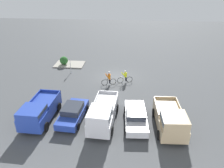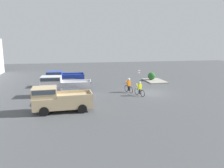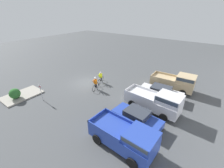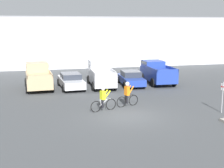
{
  "view_description": "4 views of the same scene",
  "coord_description": "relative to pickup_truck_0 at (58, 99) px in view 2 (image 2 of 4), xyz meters",
  "views": [
    {
      "loc": [
        -1.79,
        25.43,
        11.68
      ],
      "look_at": [
        0.11,
        4.49,
        1.2
      ],
      "focal_mm": 35.0,
      "sensor_mm": 36.0,
      "label": 1
    },
    {
      "loc": [
        -24.21,
        9.31,
        6.0
      ],
      "look_at": [
        0.11,
        4.49,
        1.2
      ],
      "focal_mm": 35.0,
      "sensor_mm": 36.0,
      "label": 2
    },
    {
      "loc": [
        12.85,
        13.99,
        9.23
      ],
      "look_at": [
        0.11,
        4.49,
        1.2
      ],
      "focal_mm": 24.0,
      "sensor_mm": 36.0,
      "label": 3
    },
    {
      "loc": [
        -5.44,
        -17.88,
        5.56
      ],
      "look_at": [
        0.11,
        4.49,
        1.2
      ],
      "focal_mm": 50.0,
      "sensor_mm": 36.0,
      "label": 4
    }
  ],
  "objects": [
    {
      "name": "ground_plane",
      "position": [
        5.24,
        -10.36,
        -1.12
      ],
      "size": [
        80.0,
        80.0,
        0.0
      ],
      "primitive_type": "plane",
      "color": "#424447"
    },
    {
      "name": "cyclist_0",
      "position": [
        5.91,
        -8.04,
        -0.23
      ],
      "size": [
        1.71,
        0.63,
        1.76
      ],
      "color": "black",
      "rests_on": "ground_plane"
    },
    {
      "name": "cyclist_1",
      "position": [
        4.03,
        -8.8,
        -0.32
      ],
      "size": [
        1.84,
        0.66,
        1.64
      ],
      "color": "black",
      "rests_on": "ground_plane"
    },
    {
      "name": "sedan_0",
      "position": [
        2.82,
        -0.78,
        -0.43
      ],
      "size": [
        2.17,
        4.88,
        1.36
      ],
      "color": "silver",
      "rests_on": "ground_plane"
    },
    {
      "name": "pickup_truck_2",
      "position": [
        11.23,
        -0.27,
        -0.03
      ],
      "size": [
        2.43,
        5.06,
        2.07
      ],
      "color": "#233D9E",
      "rests_on": "ground_plane"
    },
    {
      "name": "shrub",
      "position": [
        13.02,
        -13.73,
        -0.39
      ],
      "size": [
        1.16,
        1.16,
        1.16
      ],
      "color": "#286028",
      "rests_on": "curb_island"
    },
    {
      "name": "pickup_truck_1",
      "position": [
        5.64,
        -0.26,
        0.04
      ],
      "size": [
        2.38,
        5.58,
        2.26
      ],
      "color": "silver",
      "rests_on": "ground_plane"
    },
    {
      "name": "pickup_truck_0",
      "position": [
        0.0,
        0.0,
        0.0
      ],
      "size": [
        2.49,
        5.14,
        2.19
      ],
      "color": "tan",
      "rests_on": "ground_plane"
    },
    {
      "name": "curb_island",
      "position": [
        12.29,
        -13.97,
        -1.05
      ],
      "size": [
        4.15,
        2.75,
        0.15
      ],
      "primitive_type": "cube",
      "color": "gray",
      "rests_on": "ground_plane"
    },
    {
      "name": "fire_lane_sign",
      "position": [
        11.33,
        -11.11,
        0.11
      ],
      "size": [
        0.11,
        0.29,
        2.03
      ],
      "color": "#9E9EA3",
      "rests_on": "ground_plane"
    },
    {
      "name": "sedan_1",
      "position": [
        8.42,
        -0.86,
        -0.43
      ],
      "size": [
        2.23,
        4.56,
        1.38
      ],
      "color": "#233D9E",
      "rests_on": "ground_plane"
    }
  ]
}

